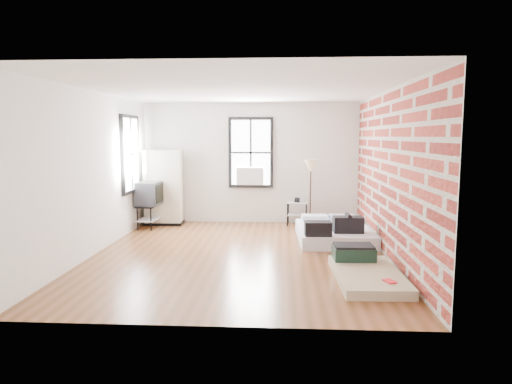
# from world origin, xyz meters

# --- Properties ---
(ground) EXTENTS (6.00, 6.00, 0.00)m
(ground) POSITION_xyz_m (0.00, 0.00, 0.00)
(ground) COLOR #563216
(ground) RESTS_ON ground
(room_shell) EXTENTS (5.02, 6.02, 2.80)m
(room_shell) POSITION_xyz_m (0.23, 0.36, 1.74)
(room_shell) COLOR silver
(room_shell) RESTS_ON ground
(mattress_main) EXTENTS (1.45, 1.93, 0.60)m
(mattress_main) POSITION_xyz_m (1.75, 1.21, 0.17)
(mattress_main) COLOR white
(mattress_main) RESTS_ON ground
(mattress_bare) EXTENTS (0.94, 1.72, 0.37)m
(mattress_bare) POSITION_xyz_m (1.92, -1.15, 0.11)
(mattress_bare) COLOR tan
(mattress_bare) RESTS_ON ground
(wardrobe) EXTENTS (0.89, 0.54, 1.71)m
(wardrobe) POSITION_xyz_m (-2.00, 2.65, 0.85)
(wardrobe) COLOR black
(wardrobe) RESTS_ON ground
(side_table) EXTENTS (0.50, 0.42, 0.63)m
(side_table) POSITION_xyz_m (1.08, 2.72, 0.42)
(side_table) COLOR black
(side_table) RESTS_ON ground
(floor_lamp) EXTENTS (0.32, 0.32, 1.51)m
(floor_lamp) POSITION_xyz_m (1.37, 2.65, 1.28)
(floor_lamp) COLOR black
(floor_lamp) RESTS_ON ground
(tv_stand) EXTENTS (0.55, 0.75, 1.03)m
(tv_stand) POSITION_xyz_m (-2.21, 2.19, 0.74)
(tv_stand) COLOR black
(tv_stand) RESTS_ON ground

